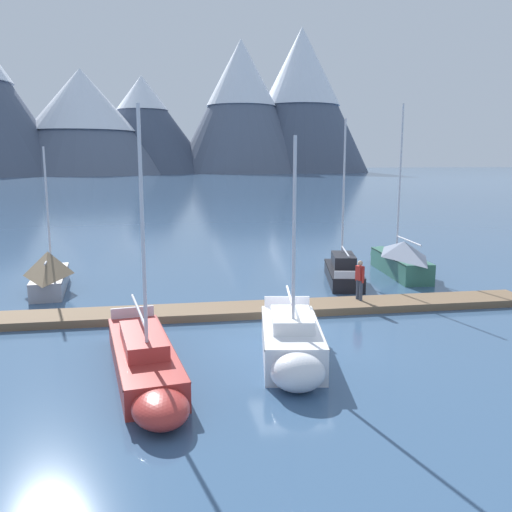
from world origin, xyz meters
TOP-DOWN VIEW (x-y plane):
  - ground_plane at (0.00, 0.00)m, footprint 700.00×700.00m
  - mountain_central_massif at (-30.17, 218.24)m, footprint 68.77×68.77m
  - mountain_shoulder_ridge at (-6.36, 232.01)m, footprint 60.50×60.50m
  - mountain_east_summit at (36.66, 228.63)m, footprint 59.21×59.21m
  - mountain_rear_spur at (65.59, 233.79)m, footprint 62.86×62.86m
  - dock at (0.00, 4.00)m, footprint 22.75×2.56m
  - sailboat_nearest_berth at (-9.28, 9.83)m, footprint 1.92×6.13m
  - sailboat_second_berth at (-4.75, -2.01)m, footprint 2.41×7.55m
  - sailboat_mid_dock_port at (-0.36, -1.63)m, footprint 2.59×5.61m
  - sailboat_mid_dock_starboard at (5.19, 9.27)m, footprint 2.93×6.59m
  - sailboat_far_berth at (8.71, 10.07)m, footprint 2.21×7.05m
  - person_on_dock at (4.09, 4.15)m, footprint 0.28×0.58m

SIDE VIEW (x-z plane):
  - ground_plane at x=0.00m, z-range 0.00..0.00m
  - dock at x=0.00m, z-range 0.00..0.30m
  - sailboat_second_berth at x=-4.75m, z-range -3.27..4.31m
  - sailboat_mid_dock_starboard at x=5.19m, z-range -3.56..4.63m
  - sailboat_mid_dock_port at x=-0.36m, z-range -2.78..4.07m
  - sailboat_far_berth at x=8.71m, z-range -3.62..5.43m
  - sailboat_nearest_berth at x=-9.28m, z-range -2.46..4.30m
  - person_on_dock at x=4.09m, z-range 0.42..2.11m
  - mountain_shoulder_ridge at x=-6.36m, z-range 0.59..42.15m
  - mountain_central_massif at x=-30.17m, z-range 1.56..43.29m
  - mountain_east_summit at x=36.66m, z-range 1.70..59.29m
  - mountain_rear_spur at x=65.59m, z-range 2.17..67.11m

